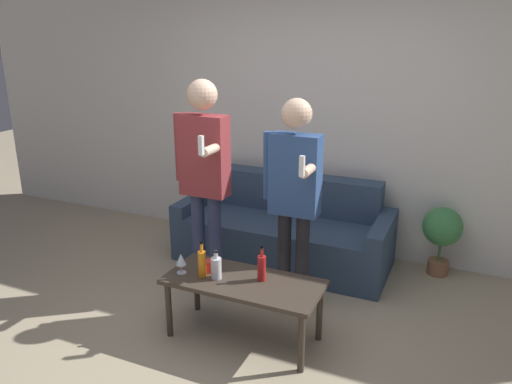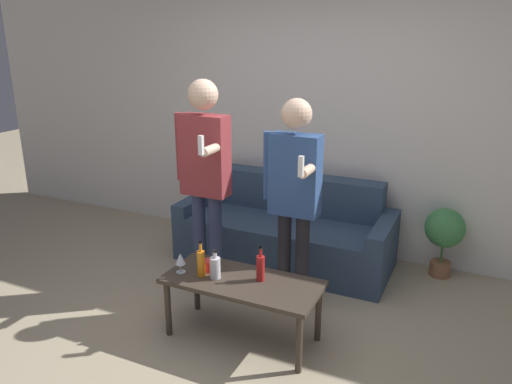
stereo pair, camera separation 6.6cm
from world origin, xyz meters
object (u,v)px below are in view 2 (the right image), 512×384
couch (286,232)px  person_standing_left (205,169)px  person_standing_right (294,189)px  coffee_table (242,287)px  bottle_orange (215,267)px

couch → person_standing_left: (-0.38, -0.82, 0.77)m
couch → person_standing_right: 1.15m
coffee_table → person_standing_left: bearing=138.7°
coffee_table → person_standing_right: 0.80m
person_standing_right → person_standing_left: bearing=179.9°
coffee_table → bottle_orange: bearing=-164.7°
couch → person_standing_left: size_ratio=1.12×
person_standing_left → couch: bearing=65.1°
couch → bottle_orange: (0.01, -1.38, 0.25)m
coffee_table → person_standing_right: size_ratio=0.66×
person_standing_left → person_standing_right: 0.76m
coffee_table → person_standing_right: bearing=70.8°
couch → person_standing_left: 1.19m
person_standing_left → coffee_table: bearing=-41.3°
bottle_orange → person_standing_left: bearing=125.3°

